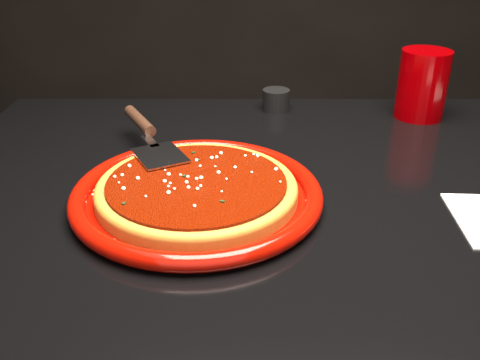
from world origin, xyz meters
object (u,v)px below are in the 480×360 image
pizza_server (150,135)px  ramekin (276,100)px  plate (197,194)px  cup (422,84)px

pizza_server → ramekin: pizza_server is taller
plate → pizza_server: pizza_server is taller
pizza_server → cup: 0.54m
cup → ramekin: size_ratio=2.40×
plate → cup: (0.41, 0.35, 0.05)m
pizza_server → cup: size_ratio=2.16×
ramekin → plate: bearing=-108.9°
pizza_server → cup: cup is taller
plate → pizza_server: bearing=120.5°
plate → ramekin: ramekin is taller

